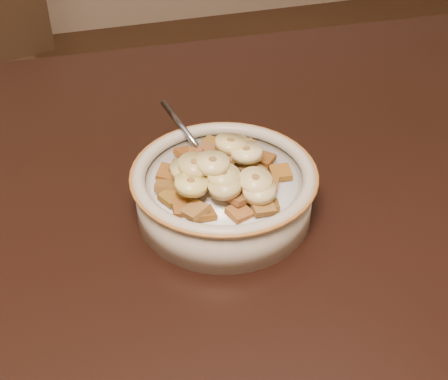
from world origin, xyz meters
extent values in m
cube|color=black|center=(0.00, 0.00, 0.73)|extent=(1.43, 0.95, 0.04)
cylinder|color=beige|center=(0.21, 0.04, 0.77)|extent=(0.18, 0.18, 0.04)
cylinder|color=white|center=(0.21, 0.04, 0.79)|extent=(0.15, 0.15, 0.00)
ellipsoid|color=gray|center=(0.20, 0.06, 0.80)|extent=(0.04, 0.05, 0.01)
cube|color=brown|center=(0.25, 0.07, 0.80)|extent=(0.03, 0.03, 0.01)
cube|color=brown|center=(0.20, 0.04, 0.81)|extent=(0.03, 0.03, 0.01)
cube|color=brown|center=(0.23, 0.02, 0.81)|extent=(0.03, 0.03, 0.01)
cube|color=brown|center=(0.17, 0.02, 0.80)|extent=(0.02, 0.02, 0.01)
cube|color=brown|center=(0.20, 0.07, 0.81)|extent=(0.03, 0.03, 0.01)
cube|color=brown|center=(0.24, -0.02, 0.80)|extent=(0.02, 0.03, 0.01)
cube|color=brown|center=(0.21, -0.01, 0.80)|extent=(0.03, 0.03, 0.01)
cube|color=brown|center=(0.23, 0.04, 0.81)|extent=(0.03, 0.03, 0.01)
cube|color=brown|center=(0.21, 0.09, 0.80)|extent=(0.03, 0.03, 0.01)
cube|color=olive|center=(0.15, 0.03, 0.80)|extent=(0.03, 0.03, 0.01)
cube|color=#955A22|center=(0.17, -0.01, 0.80)|extent=(0.02, 0.02, 0.01)
cube|color=brown|center=(0.16, 0.00, 0.80)|extent=(0.02, 0.02, 0.01)
cube|color=brown|center=(0.20, 0.07, 0.81)|extent=(0.03, 0.03, 0.01)
cube|color=#925D18|center=(0.24, 0.07, 0.80)|extent=(0.02, 0.02, 0.01)
cube|color=olive|center=(0.17, -0.01, 0.80)|extent=(0.03, 0.03, 0.01)
cube|color=brown|center=(0.23, 0.05, 0.81)|extent=(0.02, 0.03, 0.01)
cube|color=brown|center=(0.24, 0.07, 0.80)|extent=(0.03, 0.03, 0.01)
cube|color=brown|center=(0.15, 0.02, 0.80)|extent=(0.03, 0.03, 0.01)
cube|color=brown|center=(0.23, 0.00, 0.81)|extent=(0.03, 0.03, 0.01)
cube|color=olive|center=(0.23, -0.02, 0.80)|extent=(0.02, 0.02, 0.01)
cube|color=brown|center=(0.18, 0.08, 0.80)|extent=(0.03, 0.03, 0.01)
cube|color=brown|center=(0.26, 0.02, 0.80)|extent=(0.02, 0.02, 0.01)
cube|color=brown|center=(0.25, 0.04, 0.80)|extent=(0.03, 0.03, 0.01)
cube|color=brown|center=(0.19, 0.07, 0.81)|extent=(0.03, 0.03, 0.01)
cube|color=brown|center=(0.24, 0.08, 0.80)|extent=(0.03, 0.03, 0.01)
cube|color=brown|center=(0.21, 0.03, 0.82)|extent=(0.03, 0.03, 0.01)
cube|color=#965A1F|center=(0.16, 0.05, 0.80)|extent=(0.03, 0.03, 0.01)
cube|color=#955825|center=(0.21, -0.02, 0.80)|extent=(0.03, 0.03, 0.01)
cube|color=brown|center=(0.17, 0.05, 0.81)|extent=(0.03, 0.03, 0.01)
cube|color=brown|center=(0.24, 0.00, 0.80)|extent=(0.03, 0.03, 0.01)
cube|color=brown|center=(0.22, 0.09, 0.80)|extent=(0.03, 0.03, 0.01)
cube|color=brown|center=(0.21, 0.06, 0.81)|extent=(0.02, 0.02, 0.01)
cylinder|color=#EDDA80|center=(0.20, 0.01, 0.82)|extent=(0.04, 0.04, 0.02)
cylinder|color=#FFEDA3|center=(0.23, 0.03, 0.82)|extent=(0.04, 0.04, 0.01)
cylinder|color=#EFDF73|center=(0.17, 0.01, 0.82)|extent=(0.04, 0.04, 0.02)
cylinder|color=#D9C981|center=(0.22, 0.05, 0.82)|extent=(0.03, 0.03, 0.01)
cylinder|color=#E9CF77|center=(0.22, 0.05, 0.83)|extent=(0.04, 0.04, 0.02)
cylinder|color=#FFEF8F|center=(0.19, 0.02, 0.83)|extent=(0.04, 0.04, 0.01)
cylinder|color=#FBE1A0|center=(0.23, -0.01, 0.81)|extent=(0.04, 0.04, 0.01)
cylinder|color=#E4D389|center=(0.23, 0.00, 0.82)|extent=(0.04, 0.04, 0.01)
cylinder|color=#D0BF67|center=(0.18, 0.03, 0.82)|extent=(0.04, 0.04, 0.01)
cylinder|color=tan|center=(0.20, 0.00, 0.81)|extent=(0.03, 0.03, 0.01)
cylinder|color=#D4C971|center=(0.17, 0.03, 0.82)|extent=(0.04, 0.04, 0.01)
camera|label=1|loc=(0.07, -0.43, 1.17)|focal=50.00mm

